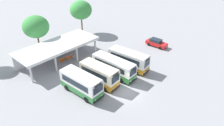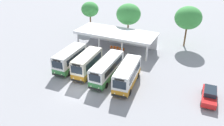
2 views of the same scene
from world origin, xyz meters
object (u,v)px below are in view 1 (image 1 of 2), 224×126
parked_car_flank (156,43)px  waiting_chair_second_from_end (63,60)px  city_bus_second_in_row (99,74)px  waiting_chair_end_by_column (60,61)px  city_bus_nearest_orange (81,83)px  city_bus_fourth_amber (128,59)px  city_bus_middle_cream (114,66)px  waiting_chair_fourth_seat (69,58)px  waiting_chair_fifth_seat (71,57)px  waiting_chair_middle_seat (66,59)px

parked_car_flank → waiting_chair_second_from_end: size_ratio=5.32×
city_bus_second_in_row → waiting_chair_end_by_column: size_ratio=7.84×
city_bus_nearest_orange → parked_car_flank: size_ratio=1.56×
city_bus_fourth_amber → city_bus_nearest_orange: bearing=176.1°
city_bus_middle_cream → city_bus_fourth_amber: (3.40, -0.41, 0.06)m
waiting_chair_second_from_end → waiting_chair_fourth_seat: 1.24m
waiting_chair_end_by_column → waiting_chair_fifth_seat: (2.46, -0.03, 0.00)m
parked_car_flank → waiting_chair_fifth_seat: parked_car_flank is taller
city_bus_middle_cream → waiting_chair_end_by_column: 10.50m
waiting_chair_middle_seat → waiting_chair_fourth_seat: same height
city_bus_nearest_orange → parked_car_flank: bearing=1.2°
waiting_chair_fourth_seat → waiting_chair_fifth_seat: bearing=-2.9°
city_bus_nearest_orange → waiting_chair_fourth_seat: (4.70, 9.39, -1.26)m
waiting_chair_end_by_column → waiting_chair_fourth_seat: size_ratio=1.00×
waiting_chair_fifth_seat → city_bus_fourth_amber: bearing=-64.1°
city_bus_middle_cream → parked_car_flank: city_bus_middle_cream is taller
city_bus_middle_cream → waiting_chair_end_by_column: bearing=112.2°
city_bus_nearest_orange → city_bus_fourth_amber: 10.22m
city_bus_middle_cream → waiting_chair_fifth_seat: city_bus_middle_cream is taller
city_bus_fourth_amber → waiting_chair_fifth_seat: size_ratio=8.88×
city_bus_middle_cream → waiting_chair_fifth_seat: (-1.48, 9.63, -1.20)m
waiting_chair_end_by_column → waiting_chair_fifth_seat: bearing=-0.6°
city_bus_fourth_amber → waiting_chair_second_from_end: city_bus_fourth_amber is taller
city_bus_second_in_row → parked_car_flank: 17.79m
parked_car_flank → waiting_chair_fifth_seat: size_ratio=5.32×
parked_car_flank → waiting_chair_middle_seat: 19.31m
waiting_chair_end_by_column → waiting_chair_second_from_end: size_ratio=1.00×
city_bus_nearest_orange → city_bus_fourth_amber: city_bus_nearest_orange is taller
city_bus_fourth_amber → waiting_chair_middle_seat: 11.96m
city_bus_middle_cream → city_bus_nearest_orange: bearing=177.7°
city_bus_middle_cream → waiting_chair_middle_seat: city_bus_middle_cream is taller
city_bus_nearest_orange → parked_car_flank: city_bus_nearest_orange is taller
city_bus_second_in_row → parked_car_flank: (17.74, 0.77, -1.00)m
waiting_chair_fourth_seat → parked_car_flank: bearing=-28.5°
city_bus_second_in_row → waiting_chair_end_by_column: bearing=93.2°
city_bus_fourth_amber → waiting_chair_fourth_seat: (-5.50, 10.08, -1.25)m
city_bus_nearest_orange → waiting_chair_fifth_seat: bearing=60.4°
city_bus_second_in_row → city_bus_middle_cream: 3.40m
city_bus_fourth_amber → waiting_chair_fifth_seat: city_bus_fourth_amber is taller
waiting_chair_middle_seat → waiting_chair_fifth_seat: bearing=-7.1°
parked_car_flank → waiting_chair_end_by_column: parked_car_flank is taller
city_bus_second_in_row → waiting_chair_second_from_end: (0.07, 9.82, -1.31)m
city_bus_nearest_orange → city_bus_second_in_row: bearing=-5.4°
waiting_chair_end_by_column → waiting_chair_fifth_seat: size_ratio=1.00×
waiting_chair_end_by_column → waiting_chair_fourth_seat: 1.85m
waiting_chair_fourth_seat → city_bus_nearest_orange: bearing=-116.6°
city_bus_middle_cream → city_bus_second_in_row: bearing=-179.3°
city_bus_middle_cream → waiting_chair_second_from_end: (-3.33, 9.78, -1.20)m
city_bus_nearest_orange → waiting_chair_middle_seat: 10.43m
parked_car_flank → waiting_chair_middle_seat: bearing=152.0°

